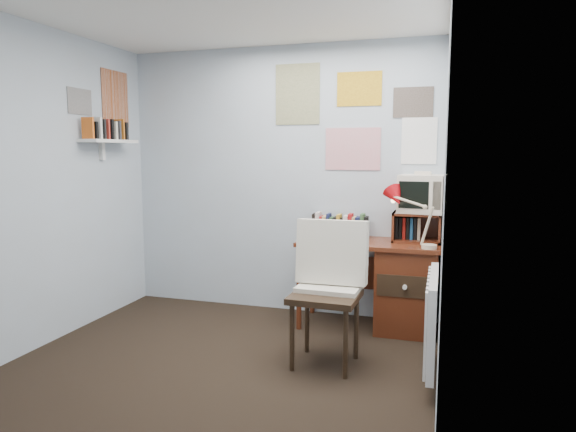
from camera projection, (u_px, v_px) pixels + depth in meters
name	position (u px, v px, depth m)	size (l,w,h in m)	color
ground	(198.00, 386.00, 3.37)	(3.50, 3.50, 0.00)	black
back_wall	(279.00, 181.00, 4.87)	(3.00, 0.02, 2.50)	#A3AFBA
left_wall	(3.00, 191.00, 3.65)	(0.02, 3.50, 2.50)	#A3AFBA
right_wall	(443.00, 203.00, 2.78)	(0.02, 3.50, 2.50)	#A3AFBA
desk	(400.00, 284.00, 4.39)	(1.20, 0.55, 0.76)	#5B2714
desk_chair	(325.00, 297.00, 3.65)	(0.51, 0.49, 1.01)	black
desk_lamp	(430.00, 221.00, 4.06)	(0.31, 0.26, 0.44)	red
tv_riser	(417.00, 227.00, 4.40)	(0.40, 0.30, 0.25)	#5B2714
crt_tv	(422.00, 192.00, 4.37)	(0.37, 0.34, 0.35)	beige
book_row	(346.00, 225.00, 4.65)	(0.60, 0.14, 0.22)	#5B2714
radiator	(433.00, 319.00, 3.42)	(0.09, 0.80, 0.60)	white
wall_shelf	(109.00, 141.00, 4.61)	(0.20, 0.62, 0.24)	white
posters_back	(353.00, 115.00, 4.59)	(1.20, 0.01, 0.90)	white
posters_left	(98.00, 98.00, 4.59)	(0.01, 0.70, 0.60)	white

